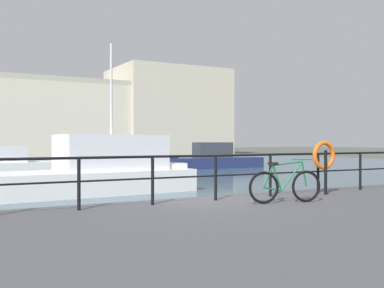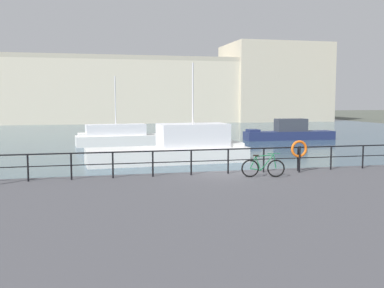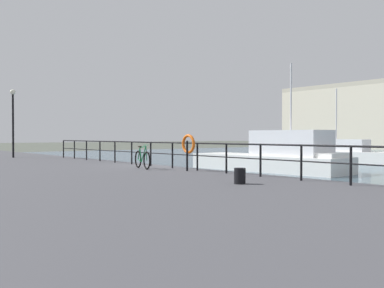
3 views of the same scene
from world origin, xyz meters
name	(u,v)px [view 1 (image 1 of 3)]	position (x,y,z in m)	size (l,w,h in m)	color
ground_plane	(198,226)	(0.00, 0.00, 0.00)	(240.00, 240.00, 0.00)	#4C5147
water_basin	(15,167)	(0.00, 30.20, 0.01)	(80.00, 60.00, 0.01)	#385160
harbor_building	(39,117)	(7.10, 57.36, 5.44)	(71.12, 13.19, 13.49)	beige
moored_white_yacht	(88,172)	(-0.39, 8.17, 0.89)	(9.96, 3.49, 6.09)	white
moored_blue_motorboat	(211,159)	(12.99, 20.75, 0.69)	(8.75, 1.95, 2.00)	navy
moored_harbor_tender	(1,165)	(-2.34, 19.10, 0.70)	(9.98, 2.90, 5.76)	white
quay_railing	(244,168)	(0.87, -0.75, 1.46)	(21.06, 0.07, 1.08)	black
parked_bicycle	(285,186)	(1.18, -1.90, 1.11)	(1.74, 0.45, 0.98)	black
life_ring_stand	(324,157)	(3.16, -1.10, 1.70)	(0.75, 0.16, 1.40)	black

